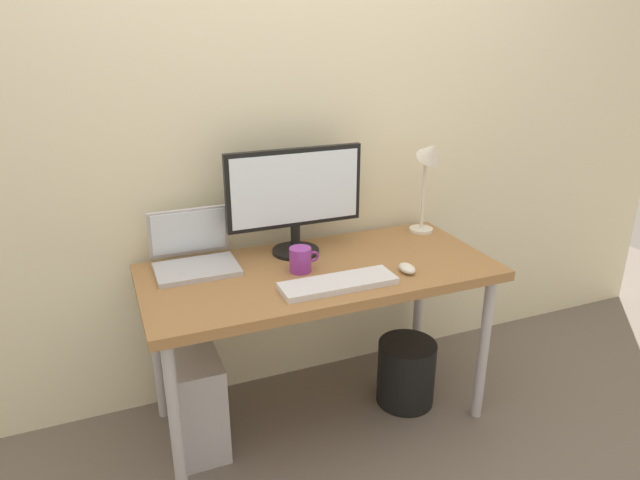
# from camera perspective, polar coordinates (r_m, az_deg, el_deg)

# --- Properties ---
(ground_plane) EXTENTS (6.00, 6.00, 0.00)m
(ground_plane) POSITION_cam_1_polar(r_m,az_deg,el_deg) (2.63, -0.00, -17.14)
(ground_plane) COLOR #665B51
(back_wall) EXTENTS (4.40, 0.04, 2.60)m
(back_wall) POSITION_cam_1_polar(r_m,az_deg,el_deg) (2.45, -3.44, 13.30)
(back_wall) COLOR beige
(back_wall) RESTS_ON ground_plane
(desk) EXTENTS (1.40, 0.64, 0.71)m
(desk) POSITION_cam_1_polar(r_m,az_deg,el_deg) (2.29, -0.00, -4.32)
(desk) COLOR olive
(desk) RESTS_ON ground_plane
(monitor) EXTENTS (0.58, 0.20, 0.45)m
(monitor) POSITION_cam_1_polar(r_m,az_deg,el_deg) (2.33, -2.54, 4.61)
(monitor) COLOR black
(monitor) RESTS_ON desk
(laptop) EXTENTS (0.32, 0.27, 0.23)m
(laptop) POSITION_cam_1_polar(r_m,az_deg,el_deg) (2.31, -12.63, -1.29)
(laptop) COLOR #B2B2B7
(laptop) RESTS_ON desk
(desk_lamp) EXTENTS (0.11, 0.16, 0.45)m
(desk_lamp) POSITION_cam_1_polar(r_m,az_deg,el_deg) (2.59, 10.94, 7.35)
(desk_lamp) COLOR silver
(desk_lamp) RESTS_ON desk
(keyboard) EXTENTS (0.44, 0.14, 0.02)m
(keyboard) POSITION_cam_1_polar(r_m,az_deg,el_deg) (2.11, 1.86, -4.38)
(keyboard) COLOR silver
(keyboard) RESTS_ON desk
(mouse) EXTENTS (0.06, 0.09, 0.03)m
(mouse) POSITION_cam_1_polar(r_m,az_deg,el_deg) (2.25, 8.75, -2.84)
(mouse) COLOR silver
(mouse) RESTS_ON desk
(coffee_mug) EXTENTS (0.12, 0.09, 0.10)m
(coffee_mug) POSITION_cam_1_polar(r_m,az_deg,el_deg) (2.22, -1.98, -1.95)
(coffee_mug) COLOR purple
(coffee_mug) RESTS_ON desk
(computer_tower) EXTENTS (0.18, 0.36, 0.42)m
(computer_tower) POSITION_cam_1_polar(r_m,az_deg,el_deg) (2.43, -12.24, -15.30)
(computer_tower) COLOR #B2B2B7
(computer_tower) RESTS_ON ground_plane
(wastebasket) EXTENTS (0.26, 0.26, 0.30)m
(wastebasket) POSITION_cam_1_polar(r_m,az_deg,el_deg) (2.66, 8.66, -13.04)
(wastebasket) COLOR black
(wastebasket) RESTS_ON ground_plane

